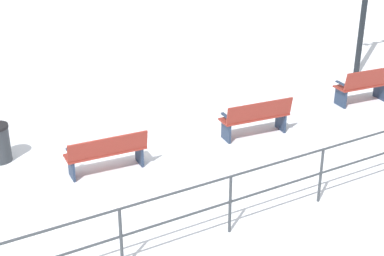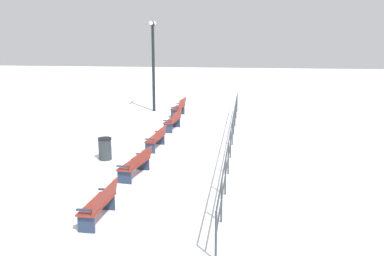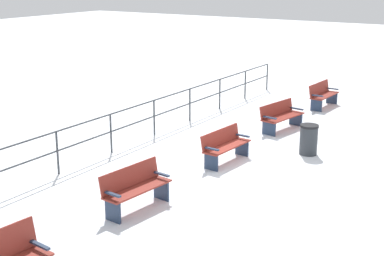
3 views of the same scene
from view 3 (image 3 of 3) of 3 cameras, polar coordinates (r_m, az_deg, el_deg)
ground_plane at (r=14.15m, az=3.66°, el=-3.55°), size 80.00×80.00×0.00m
bench_second at (r=11.34m, az=-5.84°, el=-6.06°), size 0.67×1.64×0.89m
bench_third at (r=14.05m, az=3.39°, el=-1.76°), size 0.60×1.63×0.83m
bench_fourth at (r=17.11m, az=9.10°, el=1.25°), size 0.81×1.74×0.83m
bench_fifth at (r=20.27m, az=13.24°, el=3.37°), size 0.58×1.63×0.87m
waterfront_railing at (r=15.54m, az=-6.02°, el=0.97°), size 0.05×17.40×1.07m
trash_bin at (r=14.95m, az=11.86°, el=-1.16°), size 0.49×0.49×0.80m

